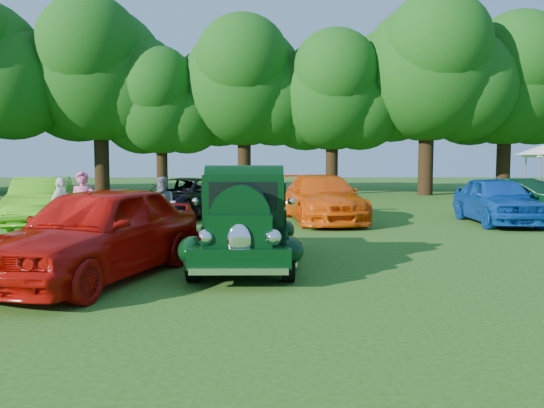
{
  "coord_description": "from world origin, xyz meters",
  "views": [
    {
      "loc": [
        0.59,
        -9.9,
        2.06
      ],
      "look_at": [
        0.66,
        2.11,
        1.1
      ],
      "focal_mm": 35.0,
      "sensor_mm": 36.0,
      "label": 1
    }
  ],
  "objects_px": {
    "back_car_blue": "(497,200)",
    "spectator_white": "(61,209)",
    "back_car_orange": "(322,198)",
    "spectator_pink": "(83,208)",
    "hero_pickup": "(245,225)",
    "back_car_green": "(523,200)",
    "spectator_grey": "(163,205)",
    "back_car_lime": "(42,202)",
    "back_car_black": "(182,198)",
    "red_convertible": "(98,232)"
  },
  "relations": [
    {
      "from": "hero_pickup",
      "to": "spectator_pink",
      "type": "height_order",
      "value": "spectator_pink"
    },
    {
      "from": "spectator_pink",
      "to": "hero_pickup",
      "type": "bearing_deg",
      "value": -34.12
    },
    {
      "from": "hero_pickup",
      "to": "spectator_white",
      "type": "relative_size",
      "value": 2.82
    },
    {
      "from": "hero_pickup",
      "to": "back_car_green",
      "type": "bearing_deg",
      "value": 39.82
    },
    {
      "from": "spectator_grey",
      "to": "back_car_orange",
      "type": "bearing_deg",
      "value": 47.77
    },
    {
      "from": "spectator_pink",
      "to": "spectator_white",
      "type": "xyz_separation_m",
      "value": [
        -0.86,
        0.79,
        -0.09
      ]
    },
    {
      "from": "hero_pickup",
      "to": "spectator_white",
      "type": "height_order",
      "value": "hero_pickup"
    },
    {
      "from": "spectator_pink",
      "to": "spectator_white",
      "type": "relative_size",
      "value": 1.11
    },
    {
      "from": "back_car_lime",
      "to": "back_car_black",
      "type": "distance_m",
      "value": 4.7
    },
    {
      "from": "back_car_black",
      "to": "spectator_grey",
      "type": "relative_size",
      "value": 3.23
    },
    {
      "from": "back_car_lime",
      "to": "back_car_orange",
      "type": "distance_m",
      "value": 9.21
    },
    {
      "from": "back_car_orange",
      "to": "spectator_grey",
      "type": "height_order",
      "value": "spectator_grey"
    },
    {
      "from": "spectator_grey",
      "to": "spectator_pink",
      "type": "bearing_deg",
      "value": -116.01
    },
    {
      "from": "back_car_blue",
      "to": "spectator_white",
      "type": "xyz_separation_m",
      "value": [
        -13.08,
        -3.49,
        0.03
      ]
    },
    {
      "from": "spectator_grey",
      "to": "back_car_black",
      "type": "bearing_deg",
      "value": 106.99
    },
    {
      "from": "hero_pickup",
      "to": "red_convertible",
      "type": "relative_size",
      "value": 0.95
    },
    {
      "from": "back_car_lime",
      "to": "back_car_orange",
      "type": "bearing_deg",
      "value": -8.73
    },
    {
      "from": "red_convertible",
      "to": "back_car_black",
      "type": "distance_m",
      "value": 9.93
    },
    {
      "from": "back_car_green",
      "to": "spectator_grey",
      "type": "relative_size",
      "value": 2.74
    },
    {
      "from": "back_car_orange",
      "to": "spectator_pink",
      "type": "xyz_separation_m",
      "value": [
        -6.48,
        -4.99,
        0.11
      ]
    },
    {
      "from": "hero_pickup",
      "to": "back_car_green",
      "type": "relative_size",
      "value": 1.04
    },
    {
      "from": "back_car_orange",
      "to": "spectator_pink",
      "type": "distance_m",
      "value": 8.18
    },
    {
      "from": "back_car_lime",
      "to": "spectator_pink",
      "type": "bearing_deg",
      "value": -71.27
    },
    {
      "from": "red_convertible",
      "to": "back_car_lime",
      "type": "relative_size",
      "value": 1.03
    },
    {
      "from": "back_car_lime",
      "to": "spectator_white",
      "type": "distance_m",
      "value": 3.47
    },
    {
      "from": "back_car_lime",
      "to": "spectator_grey",
      "type": "relative_size",
      "value": 2.9
    },
    {
      "from": "back_car_lime",
      "to": "spectator_white",
      "type": "height_order",
      "value": "spectator_white"
    },
    {
      "from": "back_car_blue",
      "to": "spectator_white",
      "type": "height_order",
      "value": "spectator_white"
    },
    {
      "from": "back_car_orange",
      "to": "back_car_lime",
      "type": "bearing_deg",
      "value": -179.03
    },
    {
      "from": "back_car_black",
      "to": "back_car_blue",
      "type": "distance_m",
      "value": 10.86
    },
    {
      "from": "back_car_blue",
      "to": "spectator_white",
      "type": "distance_m",
      "value": 13.54
    },
    {
      "from": "back_car_orange",
      "to": "spectator_white",
      "type": "distance_m",
      "value": 8.46
    },
    {
      "from": "hero_pickup",
      "to": "back_car_green",
      "type": "height_order",
      "value": "hero_pickup"
    },
    {
      "from": "back_car_lime",
      "to": "spectator_pink",
      "type": "xyz_separation_m",
      "value": [
        2.65,
        -3.77,
        0.13
      ]
    },
    {
      "from": "back_car_black",
      "to": "spectator_pink",
      "type": "xyz_separation_m",
      "value": [
        -1.49,
        -5.99,
        0.18
      ]
    },
    {
      "from": "back_car_blue",
      "to": "spectator_grey",
      "type": "height_order",
      "value": "spectator_grey"
    },
    {
      "from": "red_convertible",
      "to": "back_car_green",
      "type": "height_order",
      "value": "red_convertible"
    },
    {
      "from": "back_car_green",
      "to": "spectator_grey",
      "type": "bearing_deg",
      "value": 162.3
    },
    {
      "from": "red_convertible",
      "to": "back_car_green",
      "type": "xyz_separation_m",
      "value": [
        11.85,
        9.06,
        -0.1
      ]
    },
    {
      "from": "red_convertible",
      "to": "spectator_pink",
      "type": "height_order",
      "value": "spectator_pink"
    },
    {
      "from": "back_car_green",
      "to": "spectator_pink",
      "type": "xyz_separation_m",
      "value": [
        -13.49,
        -5.12,
        0.18
      ]
    },
    {
      "from": "back_car_orange",
      "to": "back_car_black",
      "type": "bearing_deg",
      "value": 161.99
    },
    {
      "from": "back_car_lime",
      "to": "back_car_orange",
      "type": "height_order",
      "value": "back_car_orange"
    },
    {
      "from": "back_car_lime",
      "to": "back_car_green",
      "type": "bearing_deg",
      "value": -11.56
    },
    {
      "from": "back_car_lime",
      "to": "back_car_orange",
      "type": "relative_size",
      "value": 0.86
    },
    {
      "from": "red_convertible",
      "to": "back_car_blue",
      "type": "bearing_deg",
      "value": 54.85
    },
    {
      "from": "back_car_lime",
      "to": "back_car_orange",
      "type": "xyz_separation_m",
      "value": [
        9.13,
        1.22,
        0.02
      ]
    },
    {
      "from": "spectator_white",
      "to": "back_car_orange",
      "type": "bearing_deg",
      "value": -53.64
    },
    {
      "from": "back_car_orange",
      "to": "spectator_pink",
      "type": "bearing_deg",
      "value": -149.07
    },
    {
      "from": "spectator_pink",
      "to": "spectator_grey",
      "type": "relative_size",
      "value": 1.12
    }
  ]
}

